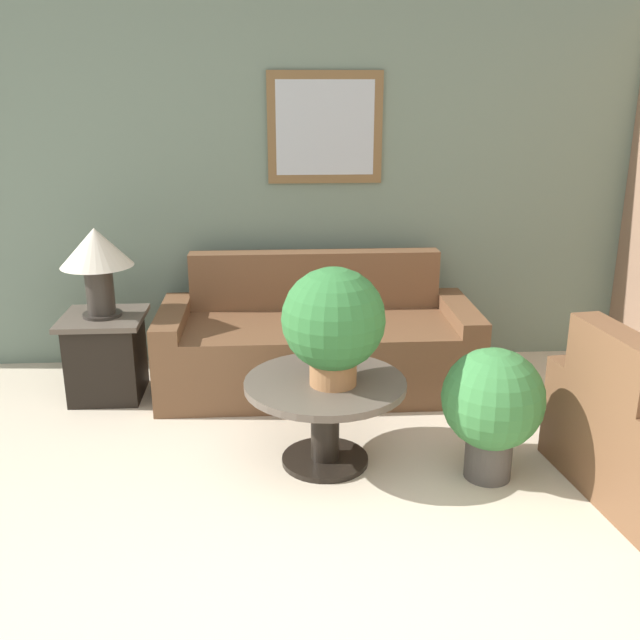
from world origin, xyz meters
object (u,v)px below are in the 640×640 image
coffee_table (325,404)px  potted_plant_floor (492,404)px  side_table (106,355)px  potted_plant_on_table (333,322)px  table_lamp (96,255)px  couch_main (317,345)px

coffee_table → potted_plant_floor: potted_plant_floor is taller
coffee_table → potted_plant_floor: (0.86, -0.21, 0.07)m
side_table → potted_plant_on_table: bearing=-36.1°
potted_plant_floor → table_lamp: bearing=151.8°
coffee_table → table_lamp: bearing=144.4°
couch_main → table_lamp: 1.57m
side_table → table_lamp: 0.68m
couch_main → coffee_table: couch_main is taller
potted_plant_floor → couch_main: bearing=123.2°
coffee_table → table_lamp: 1.82m
couch_main → potted_plant_on_table: size_ratio=3.36×
coffee_table → side_table: (-1.39, 1.00, -0.07)m
couch_main → coffee_table: 1.07m
side_table → couch_main: bearing=3.0°
coffee_table → potted_plant_floor: bearing=-13.6°
table_lamp → potted_plant_on_table: size_ratio=0.92×
couch_main → potted_plant_on_table: 1.24m
couch_main → side_table: size_ratio=3.76×
couch_main → potted_plant_floor: size_ratio=2.94×
couch_main → coffee_table: size_ratio=2.43×
side_table → potted_plant_on_table: potted_plant_on_table is taller
side_table → potted_plant_floor: potted_plant_floor is taller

